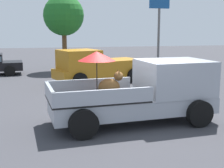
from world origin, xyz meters
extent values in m
plane|color=#38383D|center=(0.00, 0.00, 0.00)|extent=(80.00, 80.00, 0.00)
cylinder|color=black|center=(1.68, 1.10, 0.40)|extent=(0.82, 0.34, 0.80)
cylinder|color=black|center=(1.81, -0.85, 0.40)|extent=(0.82, 0.34, 0.80)
cylinder|color=black|center=(-1.81, 0.85, 0.40)|extent=(0.82, 0.34, 0.80)
cylinder|color=black|center=(-1.68, -1.10, 0.40)|extent=(0.82, 0.34, 0.80)
cube|color=#9EA3AD|center=(0.00, 0.00, 0.57)|extent=(5.11, 2.15, 0.50)
cube|color=#9EA3AD|center=(1.40, 0.10, 1.36)|extent=(2.23, 2.00, 1.08)
cube|color=#4C606B|center=(2.39, 0.17, 1.56)|extent=(0.18, 1.72, 0.64)
cube|color=black|center=(-1.15, -0.08, 0.85)|extent=(2.92, 2.03, 0.06)
cube|color=#9EA3AD|center=(-1.21, 0.84, 1.08)|extent=(2.80, 0.30, 0.40)
cube|color=#9EA3AD|center=(-1.08, -1.00, 1.08)|extent=(2.80, 0.30, 0.40)
cube|color=#9EA3AD|center=(-2.49, -0.18, 1.08)|extent=(0.23, 1.84, 0.40)
ellipsoid|color=brown|center=(-0.73, 0.05, 1.14)|extent=(0.70, 0.37, 0.52)
sphere|color=brown|center=(-0.43, 0.07, 1.46)|extent=(0.30, 0.30, 0.28)
cone|color=brown|center=(-0.43, 0.15, 1.60)|extent=(0.10, 0.10, 0.12)
cone|color=brown|center=(-0.42, -0.01, 1.60)|extent=(0.10, 0.10, 0.12)
cylinder|color=black|center=(-1.06, 0.22, 1.42)|extent=(0.03, 0.03, 1.09)
cone|color=red|center=(-1.06, 0.22, 2.07)|extent=(1.21, 1.21, 0.28)
cylinder|color=black|center=(-0.83, 6.03, 0.38)|extent=(0.80, 0.48, 0.76)
cylinder|color=black|center=(-1.41, 7.84, 0.38)|extent=(0.80, 0.48, 0.76)
cylinder|color=black|center=(2.22, 6.99, 0.38)|extent=(0.80, 0.48, 0.76)
cylinder|color=black|center=(1.64, 8.81, 0.38)|extent=(0.80, 0.48, 0.76)
cube|color=#B27219|center=(0.41, 7.42, 0.55)|extent=(5.12, 3.17, 0.50)
cube|color=#B27219|center=(-0.74, 7.05, 1.30)|extent=(2.35, 2.29, 1.00)
cube|color=#B27219|center=(1.36, 7.72, 1.00)|extent=(3.12, 2.53, 0.40)
cylinder|color=black|center=(-4.68, 12.64, 0.33)|extent=(0.68, 0.27, 0.66)
cylinder|color=black|center=(-4.54, 10.89, 0.33)|extent=(0.68, 0.27, 0.66)
cylinder|color=#59595B|center=(5.22, 11.03, 2.11)|extent=(0.16, 0.16, 4.21)
cube|color=#194C8C|center=(5.22, 11.03, 4.66)|extent=(1.40, 0.12, 0.90)
cylinder|color=brown|center=(-0.99, 12.79, 1.41)|extent=(0.32, 0.32, 2.81)
sphere|color=#1E6623|center=(-0.99, 12.79, 3.78)|extent=(2.76, 2.76, 2.76)
camera|label=1|loc=(-2.75, -8.86, 2.87)|focal=49.56mm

